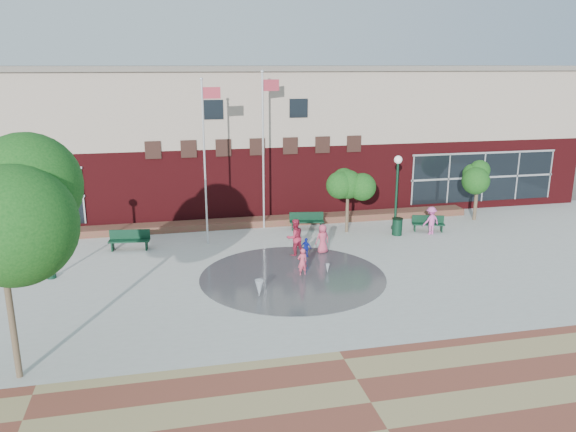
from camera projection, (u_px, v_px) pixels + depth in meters
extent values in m
plane|color=#666056|center=(309.00, 304.00, 22.55)|extent=(120.00, 120.00, 0.00)
cube|color=#A8A8A0|center=(288.00, 269.00, 26.32)|extent=(46.00, 18.00, 0.01)
cube|color=brown|center=(371.00, 403.00, 15.96)|extent=(46.00, 6.00, 0.01)
cylinder|color=#383A3D|center=(293.00, 277.00, 25.38)|extent=(8.40, 8.40, 0.01)
cube|color=#490C10|center=(246.00, 170.00, 38.45)|extent=(44.00, 10.00, 4.50)
cube|color=tan|center=(244.00, 104.00, 37.27)|extent=(44.00, 10.00, 4.50)
cube|color=slate|center=(244.00, 68.00, 36.66)|extent=(44.40, 10.40, 0.30)
cube|color=black|center=(483.00, 177.00, 36.87)|extent=(10.00, 0.12, 3.19)
cube|color=black|center=(213.00, 110.00, 32.01)|extent=(1.10, 0.10, 1.10)
cube|color=black|center=(298.00, 108.00, 33.05)|extent=(1.10, 0.10, 1.10)
cube|color=maroon|center=(261.00, 225.00, 33.48)|extent=(26.00, 1.20, 0.40)
cylinder|color=silver|center=(205.00, 165.00, 28.95)|extent=(0.10, 0.10, 8.54)
sphere|color=silver|center=(201.00, 79.00, 27.82)|extent=(0.17, 0.17, 0.17)
cube|color=#B23241|center=(211.00, 93.00, 28.13)|extent=(0.94, 0.09, 0.57)
cylinder|color=silver|center=(263.00, 153.00, 31.76)|extent=(0.11, 0.11, 8.86)
sphere|color=silver|center=(262.00, 72.00, 30.58)|extent=(0.18, 0.18, 0.18)
cube|color=#B23241|center=(271.00, 85.00, 31.00)|extent=(0.99, 0.28, 0.62)
cylinder|color=#0E311F|center=(47.00, 239.00, 24.73)|extent=(0.13, 0.13, 3.75)
cylinder|color=#0E311F|center=(52.00, 277.00, 25.20)|extent=(0.40, 0.40, 0.18)
sphere|color=white|center=(42.00, 193.00, 24.18)|extent=(0.44, 0.44, 0.44)
cylinder|color=#0E311F|center=(396.00, 197.00, 32.20)|extent=(0.14, 0.14, 3.89)
cylinder|color=#0E311F|center=(395.00, 228.00, 32.69)|extent=(0.41, 0.41, 0.18)
sphere|color=white|center=(398.00, 160.00, 31.64)|extent=(0.46, 0.46, 0.46)
cube|color=#0E311F|center=(129.00, 241.00, 28.90)|extent=(2.12, 0.82, 0.07)
cube|color=#0E311F|center=(130.00, 234.00, 29.07)|extent=(2.06, 0.31, 0.52)
cube|color=#0E311F|center=(307.00, 221.00, 32.47)|extent=(2.05, 0.85, 0.07)
cube|color=#0E311F|center=(306.00, 216.00, 32.64)|extent=(1.97, 0.36, 0.50)
cube|color=#0E311F|center=(428.00, 224.00, 32.11)|extent=(1.89, 1.02, 0.06)
cube|color=#0E311F|center=(428.00, 219.00, 32.27)|extent=(1.75, 0.58, 0.45)
cylinder|color=#0E311F|center=(397.00, 227.00, 31.44)|extent=(0.57, 0.57, 0.94)
cylinder|color=black|center=(398.00, 219.00, 31.32)|extent=(0.60, 0.60, 0.06)
cylinder|color=#4C3C2C|center=(11.00, 313.00, 16.71)|extent=(0.20, 0.20, 4.30)
cylinder|color=#4C3C2C|center=(347.00, 210.00, 31.80)|extent=(0.18, 0.18, 2.58)
cylinder|color=#4C3C2C|center=(476.00, 201.00, 34.30)|extent=(0.21, 0.21, 2.44)
cone|color=white|center=(259.00, 297.00, 23.19)|extent=(0.37, 0.37, 0.72)
cone|color=white|center=(327.00, 274.00, 25.78)|extent=(0.19, 0.19, 0.44)
imported|color=#CF435C|center=(302.00, 262.00, 25.41)|extent=(0.53, 0.40, 1.29)
imported|color=#AC233E|center=(295.00, 237.00, 28.00)|extent=(1.10, 0.97, 1.89)
imported|color=#BF3E59|center=(323.00, 239.00, 28.41)|extent=(0.82, 0.63, 1.50)
imported|color=#1422A8|center=(306.00, 248.00, 27.86)|extent=(0.59, 0.58, 0.99)
imported|color=#D453A5|center=(431.00, 221.00, 31.54)|extent=(1.14, 0.81, 1.59)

